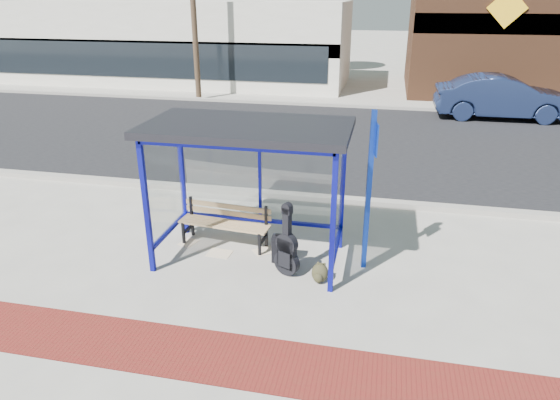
% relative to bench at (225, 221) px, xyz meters
% --- Properties ---
extents(ground, '(120.00, 120.00, 0.00)m').
position_rel_bench_xyz_m(ground, '(0.59, -0.46, -0.45)').
color(ground, '#B2ADA0').
rests_on(ground, ground).
extents(brick_paver_strip, '(60.00, 1.00, 0.01)m').
position_rel_bench_xyz_m(brick_paver_strip, '(0.59, -3.06, -0.45)').
color(brick_paver_strip, maroon).
rests_on(brick_paver_strip, ground).
extents(curb_near, '(60.00, 0.25, 0.12)m').
position_rel_bench_xyz_m(curb_near, '(0.59, 2.44, -0.39)').
color(curb_near, gray).
rests_on(curb_near, ground).
extents(street_asphalt, '(60.00, 10.00, 0.00)m').
position_rel_bench_xyz_m(street_asphalt, '(0.59, 7.54, -0.45)').
color(street_asphalt, black).
rests_on(street_asphalt, ground).
extents(curb_far, '(60.00, 0.25, 0.12)m').
position_rel_bench_xyz_m(curb_far, '(0.59, 12.64, -0.39)').
color(curb_far, gray).
rests_on(curb_far, ground).
extents(far_sidewalk, '(60.00, 4.00, 0.01)m').
position_rel_bench_xyz_m(far_sidewalk, '(0.59, 14.54, -0.45)').
color(far_sidewalk, '#B2ADA0').
rests_on(far_sidewalk, ground).
extents(bus_shelter, '(3.30, 1.80, 2.42)m').
position_rel_bench_xyz_m(bus_shelter, '(0.59, -0.39, 1.62)').
color(bus_shelter, '#0C0F8C').
rests_on(bus_shelter, ground).
extents(storefront_white, '(18.00, 6.04, 4.00)m').
position_rel_bench_xyz_m(storefront_white, '(-8.41, 17.53, 1.55)').
color(storefront_white, silver).
rests_on(storefront_white, ground).
extents(storefront_brown, '(10.00, 7.08, 6.40)m').
position_rel_bench_xyz_m(storefront_brown, '(8.59, 18.04, 2.75)').
color(storefront_brown, '#59331E').
rests_on(storefront_brown, ground).
extents(bench, '(1.73, 0.57, 0.80)m').
position_rel_bench_xyz_m(bench, '(0.00, 0.00, 0.00)').
color(bench, black).
rests_on(bench, ground).
extents(guitar_bag, '(0.45, 0.30, 1.21)m').
position_rel_bench_xyz_m(guitar_bag, '(1.33, -0.85, -0.01)').
color(guitar_bag, black).
rests_on(guitar_bag, ground).
extents(suitcase, '(0.31, 0.21, 0.53)m').
position_rel_bench_xyz_m(suitcase, '(1.14, -0.46, -0.21)').
color(suitcase, black).
rests_on(suitcase, ground).
extents(backpack, '(0.29, 0.27, 0.32)m').
position_rel_bench_xyz_m(backpack, '(1.89, -0.98, -0.30)').
color(backpack, '#2D2B19').
rests_on(backpack, ground).
extents(sign_post, '(0.14, 0.34, 2.71)m').
position_rel_bench_xyz_m(sign_post, '(2.57, -0.34, 1.07)').
color(sign_post, navy).
rests_on(sign_post, ground).
extents(newspaper_a, '(0.36, 0.41, 0.01)m').
position_rel_bench_xyz_m(newspaper_a, '(-0.71, -0.13, -0.45)').
color(newspaper_a, white).
rests_on(newspaper_a, ground).
extents(newspaper_b, '(0.44, 0.36, 0.01)m').
position_rel_bench_xyz_m(newspaper_b, '(0.00, -0.41, -0.45)').
color(newspaper_b, white).
rests_on(newspaper_b, ground).
extents(newspaper_c, '(0.48, 0.47, 0.01)m').
position_rel_bench_xyz_m(newspaper_c, '(0.77, -0.16, -0.45)').
color(newspaper_c, white).
rests_on(newspaper_c, ground).
extents(parked_car, '(4.81, 1.73, 1.58)m').
position_rel_bench_xyz_m(parked_car, '(6.91, 11.80, 0.34)').
color(parked_car, '#192547').
rests_on(parked_car, ground).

